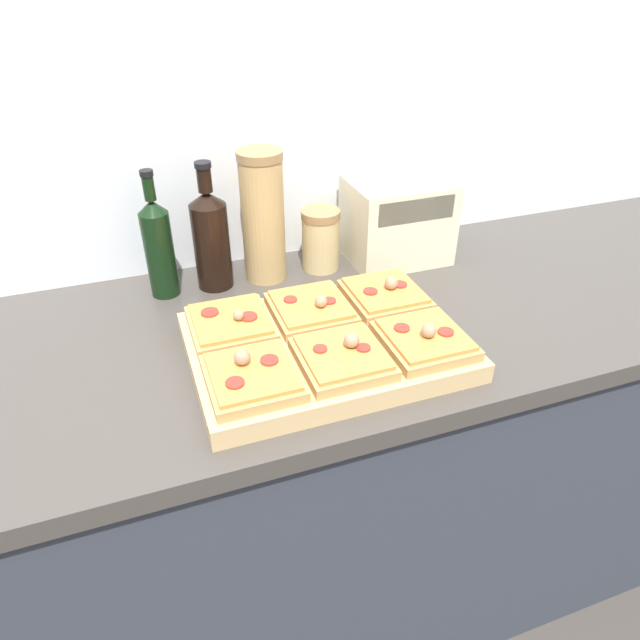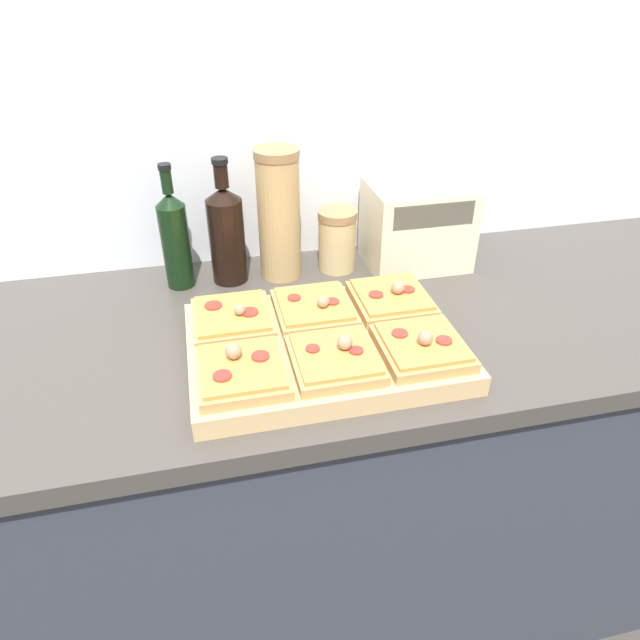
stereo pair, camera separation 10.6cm
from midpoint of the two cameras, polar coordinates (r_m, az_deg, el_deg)
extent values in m
cube|color=silver|center=(1.34, -3.07, 19.74)|extent=(6.00, 0.06, 2.50)
cube|color=#333842|center=(1.47, 0.45, -16.30)|extent=(2.60, 0.64, 0.88)
cube|color=#423D38|center=(1.16, 0.55, -1.34)|extent=(2.63, 0.67, 0.04)
cube|color=tan|center=(1.06, 3.23, -2.76)|extent=(0.49, 0.35, 0.04)
cube|color=tan|center=(1.08, -6.00, -0.04)|extent=(0.15, 0.16, 0.02)
cube|color=#D6843D|center=(1.07, -6.04, 0.58)|extent=(0.13, 0.14, 0.01)
cylinder|color=#AD2D23|center=(1.09, -7.92, 1.36)|extent=(0.03, 0.03, 0.00)
cylinder|color=#AD2D23|center=(1.06, -4.25, 0.70)|extent=(0.03, 0.03, 0.00)
sphere|color=#937A5B|center=(1.06, -5.23, 0.94)|extent=(0.02, 0.02, 0.02)
cube|color=tan|center=(1.11, 2.12, 0.95)|extent=(0.15, 0.16, 0.02)
cube|color=#D6843D|center=(1.10, 2.13, 1.57)|extent=(0.13, 0.14, 0.01)
cylinder|color=#AD2D23|center=(1.11, 0.13, 2.16)|extent=(0.03, 0.03, 0.00)
cylinder|color=#AD2D23|center=(1.10, 4.03, 1.78)|extent=(0.03, 0.03, 0.00)
sphere|color=#937A5B|center=(1.08, 3.12, 1.77)|extent=(0.02, 0.02, 0.02)
cube|color=tan|center=(1.15, 9.74, 1.87)|extent=(0.15, 0.16, 0.02)
cube|color=#D6843D|center=(1.15, 9.81, 2.47)|extent=(0.13, 0.14, 0.01)
cylinder|color=#AD2D23|center=(1.13, 8.30, 2.45)|extent=(0.03, 0.03, 0.00)
cylinder|color=#AD2D23|center=(1.16, 11.36, 2.94)|extent=(0.03, 0.03, 0.00)
sphere|color=#937A5B|center=(1.14, 10.46, 3.15)|extent=(0.03, 0.03, 0.03)
cube|color=tan|center=(0.95, -4.62, -5.43)|extent=(0.15, 0.16, 0.02)
cube|color=#D6843D|center=(0.94, -4.66, -4.76)|extent=(0.13, 0.14, 0.01)
cylinder|color=#AD2D23|center=(0.91, -6.49, -5.70)|extent=(0.03, 0.03, 0.00)
cylinder|color=#AD2D23|center=(0.95, -2.82, -3.75)|extent=(0.03, 0.03, 0.00)
sphere|color=#937A5B|center=(0.94, -5.51, -3.23)|extent=(0.03, 0.03, 0.03)
cube|color=tan|center=(0.97, 4.60, -4.15)|extent=(0.15, 0.16, 0.02)
cube|color=#D6843D|center=(0.97, 4.64, -3.48)|extent=(0.13, 0.14, 0.01)
cylinder|color=#AD2D23|center=(0.97, 2.40, -2.98)|extent=(0.02, 0.02, 0.00)
cylinder|color=#AD2D23|center=(0.97, 6.78, -3.16)|extent=(0.02, 0.02, 0.00)
sphere|color=#937A5B|center=(0.96, 5.64, -2.33)|extent=(0.03, 0.03, 0.03)
cube|color=tan|center=(1.03, 13.08, -2.87)|extent=(0.15, 0.16, 0.02)
cube|color=#D6843D|center=(1.02, 13.18, -2.23)|extent=(0.13, 0.14, 0.01)
cylinder|color=#AD2D23|center=(1.02, 10.93, -1.42)|extent=(0.03, 0.03, 0.00)
cylinder|color=#AD2D23|center=(1.02, 15.23, -2.09)|extent=(0.03, 0.03, 0.00)
sphere|color=#937A5B|center=(1.00, 13.52, -1.84)|extent=(0.03, 0.03, 0.03)
cylinder|color=black|center=(1.28, -11.88, 7.12)|extent=(0.06, 0.06, 0.19)
cone|color=black|center=(1.23, -12.46, 11.64)|extent=(0.06, 0.06, 0.03)
cylinder|color=black|center=(1.22, -12.68, 13.33)|extent=(0.02, 0.02, 0.05)
cylinder|color=black|center=(1.21, -12.86, 14.68)|extent=(0.03, 0.03, 0.01)
cylinder|color=black|center=(1.28, -6.91, 7.77)|extent=(0.08, 0.08, 0.19)
cone|color=black|center=(1.24, -7.25, 12.37)|extent=(0.08, 0.08, 0.03)
cylinder|color=black|center=(1.22, -7.39, 14.10)|extent=(0.03, 0.03, 0.05)
cylinder|color=black|center=(1.21, -7.49, 15.48)|extent=(0.03, 0.03, 0.01)
cylinder|color=tan|center=(1.28, -1.86, 9.99)|extent=(0.09, 0.09, 0.27)
cylinder|color=#937047|center=(1.23, -1.99, 16.29)|extent=(0.10, 0.10, 0.02)
cylinder|color=tan|center=(1.34, 3.99, 7.57)|extent=(0.09, 0.09, 0.13)
cylinder|color=#937047|center=(1.31, 4.12, 10.43)|extent=(0.09, 0.09, 0.02)
cube|color=beige|center=(1.38, 11.88, 9.28)|extent=(0.23, 0.18, 0.19)
cube|color=black|center=(1.29, 13.65, 10.10)|extent=(0.19, 0.01, 0.05)
cube|color=black|center=(1.43, 16.69, 9.90)|extent=(0.02, 0.02, 0.02)
camera|label=1|loc=(0.05, -87.14, 1.86)|focal=32.00mm
camera|label=2|loc=(0.05, 92.86, -1.86)|focal=32.00mm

